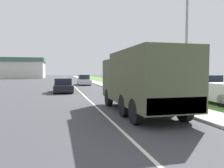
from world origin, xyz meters
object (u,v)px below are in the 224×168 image
(pickup_truck, at_px, (214,89))
(car_second_ahead, at_px, (84,80))
(lamp_post, at_px, (184,17))
(car_nearest_ahead, at_px, (63,86))
(military_truck, at_px, (141,79))

(pickup_truck, bearing_deg, car_second_ahead, 106.28)
(car_second_ahead, bearing_deg, lamp_post, -83.02)
(pickup_truck, xyz_separation_m, lamp_post, (-3.44, -1.75, 4.15))
(car_nearest_ahead, relative_size, pickup_truck, 0.84)
(car_second_ahead, height_order, pickup_truck, pickup_truck)
(military_truck, distance_m, car_nearest_ahead, 12.77)
(car_second_ahead, height_order, lamp_post, lamp_post)
(car_second_ahead, bearing_deg, pickup_truck, -73.72)
(military_truck, bearing_deg, car_second_ahead, 90.40)
(military_truck, distance_m, car_second_ahead, 23.92)
(car_nearest_ahead, xyz_separation_m, car_second_ahead, (3.42, 11.69, 0.07))
(car_nearest_ahead, bearing_deg, pickup_truck, -45.53)
(car_nearest_ahead, distance_m, lamp_post, 13.95)
(car_second_ahead, distance_m, lamp_post, 23.91)
(military_truck, xyz_separation_m, car_nearest_ahead, (-3.58, 12.21, -1.07))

